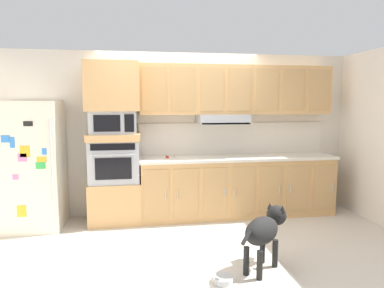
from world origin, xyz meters
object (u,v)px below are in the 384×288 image
(refrigerator, at_px, (33,165))
(built_in_oven, at_px, (115,161))
(microwave, at_px, (114,122))
(dog_food_bowl, at_px, (223,279))
(screwdriver, at_px, (168,157))
(dog, at_px, (265,229))

(refrigerator, bearing_deg, built_in_oven, 3.54)
(microwave, height_order, dog_food_bowl, microwave)
(screwdriver, relative_size, dog_food_bowl, 0.72)
(refrigerator, distance_m, screwdriver, 1.88)
(microwave, bearing_deg, screwdriver, 3.26)
(screwdriver, xyz_separation_m, dog, (0.85, -1.78, -0.51))
(dog, bearing_deg, refrigerator, 106.38)
(screwdriver, distance_m, dog, 2.04)
(refrigerator, bearing_deg, microwave, 3.54)
(screwdriver, bearing_deg, dog_food_bowl, -80.08)
(refrigerator, bearing_deg, dog_food_bowl, -40.44)
(refrigerator, bearing_deg, dog, -31.52)
(dog_food_bowl, bearing_deg, screwdriver, 99.92)
(screwdriver, bearing_deg, refrigerator, -176.57)
(built_in_oven, relative_size, dog, 0.98)
(screwdriver, distance_m, dog_food_bowl, 2.23)
(built_in_oven, height_order, screwdriver, built_in_oven)
(built_in_oven, xyz_separation_m, dog, (1.63, -1.74, -0.48))
(built_in_oven, relative_size, microwave, 1.09)
(dog, height_order, dog_food_bowl, dog)
(screwdriver, xyz_separation_m, dog_food_bowl, (0.35, -2.01, -0.90))
(screwdriver, bearing_deg, microwave, -176.74)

